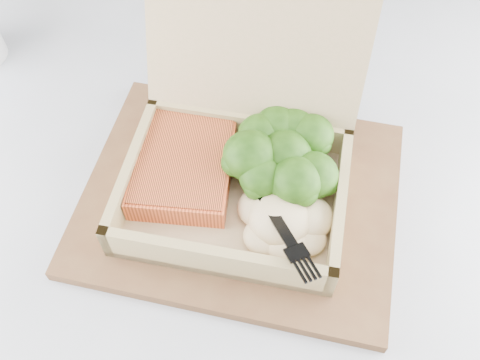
{
  "coord_description": "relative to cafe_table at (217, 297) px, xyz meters",
  "views": [
    {
      "loc": [
        -0.41,
        -0.35,
        1.25
      ],
      "look_at": [
        -0.38,
        -0.05,
        0.79
      ],
      "focal_mm": 40.0,
      "sensor_mm": 36.0,
      "label": 1
    }
  ],
  "objects": [
    {
      "name": "floor",
      "position": [
        0.42,
        0.07,
        -0.56
      ],
      "size": [
        4.0,
        4.0,
        0.0
      ],
      "primitive_type": "plane",
      "color": "gray",
      "rests_on": "ground"
    },
    {
      "name": "cafe_table",
      "position": [
        0.0,
        0.0,
        0.0
      ],
      "size": [
        0.9,
        0.9,
        0.75
      ],
      "rotation": [
        0.0,
        0.0,
        -0.05
      ],
      "color": "black",
      "rests_on": "floor"
    },
    {
      "name": "serving_tray",
      "position": [
        0.03,
        0.03,
        0.2
      ],
      "size": [
        0.4,
        0.35,
        0.01
      ],
      "primitive_type": "cube",
      "rotation": [
        0.0,
        0.0,
        -0.29
      ],
      "color": "brown",
      "rests_on": "cafe_table"
    },
    {
      "name": "takeout_container",
      "position": [
        0.04,
        0.06,
        0.26
      ],
      "size": [
        0.28,
        0.29,
        0.21
      ],
      "rotation": [
        0.0,
        0.0,
        -0.27
      ],
      "color": "tan",
      "rests_on": "serving_tray"
    },
    {
      "name": "salmon_fillet",
      "position": [
        -0.02,
        0.06,
        0.23
      ],
      "size": [
        0.12,
        0.15,
        0.03
      ],
      "primitive_type": "cube",
      "rotation": [
        0.0,
        0.0,
        -0.17
      ],
      "color": "orange",
      "rests_on": "takeout_container"
    },
    {
      "name": "broccoli_pile",
      "position": [
        0.08,
        0.05,
        0.24
      ],
      "size": [
        0.13,
        0.13,
        0.05
      ],
      "primitive_type": null,
      "color": "#397119",
      "rests_on": "takeout_container"
    },
    {
      "name": "mashed_potatoes",
      "position": [
        0.07,
        -0.02,
        0.24
      ],
      "size": [
        0.1,
        0.09,
        0.03
      ],
      "primitive_type": "ellipsoid",
      "color": "beige",
      "rests_on": "takeout_container"
    },
    {
      "name": "plastic_fork",
      "position": [
        0.06,
        0.0,
        0.25
      ],
      "size": [
        0.06,
        0.14,
        0.02
      ],
      "rotation": [
        0.0,
        0.0,
        3.45
      ],
      "color": "black",
      "rests_on": "mashed_potatoes"
    },
    {
      "name": "receipt",
      "position": [
        0.04,
        0.2,
        0.19
      ],
      "size": [
        0.13,
        0.15,
        0.0
      ],
      "primitive_type": "cube",
      "rotation": [
        0.0,
        0.0,
        -0.54
      ],
      "color": "white",
      "rests_on": "cafe_table"
    }
  ]
}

